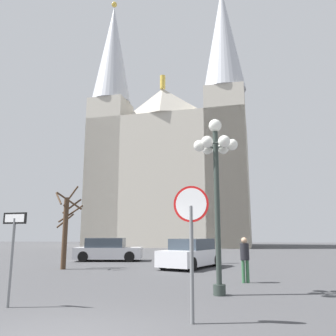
% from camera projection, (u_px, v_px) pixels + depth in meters
% --- Properties ---
extents(cathedral, '(22.00, 15.26, 35.38)m').
position_uv_depth(cathedral, '(171.00, 163.00, 46.61)').
color(cathedral, '#BCB5A5').
rests_on(cathedral, ground).
extents(stop_sign, '(0.75, 0.20, 2.73)m').
position_uv_depth(stop_sign, '(191.00, 225.00, 7.03)').
color(stop_sign, slate).
rests_on(stop_sign, ground).
extents(one_way_arrow_sign, '(0.71, 0.18, 2.26)m').
position_uv_depth(one_way_arrow_sign, '(13.00, 244.00, 8.40)').
color(one_way_arrow_sign, slate).
rests_on(one_way_arrow_sign, ground).
extents(street_lamp, '(1.36, 1.23, 5.27)m').
position_uv_depth(street_lamp, '(216.00, 168.00, 10.40)').
color(street_lamp, '#2D3833').
rests_on(street_lamp, ground).
extents(bare_tree, '(1.59, 1.61, 4.17)m').
position_uv_depth(bare_tree, '(66.00, 227.00, 17.06)').
color(bare_tree, '#473323').
rests_on(bare_tree, ground).
extents(parked_car_near_white, '(3.23, 4.43, 1.46)m').
position_uv_depth(parked_car_near_white, '(191.00, 254.00, 17.48)').
color(parked_car_near_white, silver).
rests_on(parked_car_near_white, ground).
extents(parked_car_far_silver, '(4.39, 2.42, 1.43)m').
position_uv_depth(parked_car_far_silver, '(108.00, 250.00, 21.68)').
color(parked_car_far_silver, '#B7B7BC').
rests_on(parked_car_far_silver, ground).
extents(pedestrian_walking, '(0.32, 0.32, 1.60)m').
position_uv_depth(pedestrian_walking, '(245.00, 255.00, 12.30)').
color(pedestrian_walking, '#33663F').
rests_on(pedestrian_walking, ground).
extents(pedestrian_standing, '(0.32, 0.32, 1.61)m').
position_uv_depth(pedestrian_standing, '(218.00, 246.00, 20.03)').
color(pedestrian_standing, black).
rests_on(pedestrian_standing, ground).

